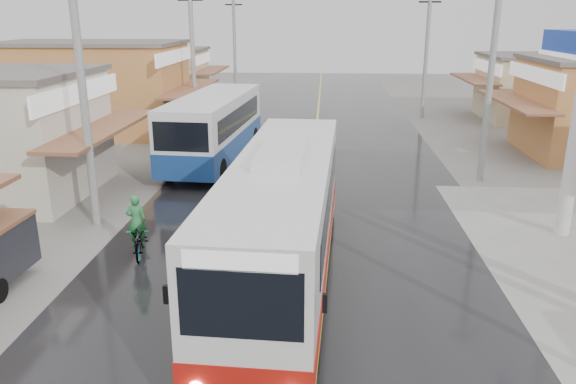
# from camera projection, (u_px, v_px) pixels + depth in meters

# --- Properties ---
(road) EXTENTS (12.00, 90.00, 0.02)m
(road) POSITION_uv_depth(u_px,v_px,m) (312.00, 177.00, 23.89)
(road) COLOR black
(road) RESTS_ON ground
(centre_line) EXTENTS (0.15, 90.00, 0.01)m
(centre_line) POSITION_uv_depth(u_px,v_px,m) (312.00, 177.00, 23.88)
(centre_line) COLOR #D8CC4C
(centre_line) RESTS_ON road
(shopfronts_left) EXTENTS (11.00, 44.00, 5.20)m
(shopfronts_left) POSITION_uv_depth(u_px,v_px,m) (49.00, 156.00, 27.56)
(shopfronts_left) COLOR tan
(shopfronts_left) RESTS_ON ground
(utility_poles_left) EXTENTS (1.60, 50.00, 8.00)m
(utility_poles_left) POSITION_uv_depth(u_px,v_px,m) (158.00, 169.00, 25.28)
(utility_poles_left) COLOR gray
(utility_poles_left) RESTS_ON ground
(utility_poles_right) EXTENTS (1.60, 36.00, 8.00)m
(utility_poles_right) POSITION_uv_depth(u_px,v_px,m) (479.00, 180.00, 23.45)
(utility_poles_right) COLOR gray
(utility_poles_right) RESTS_ON ground
(coach_bus) EXTENTS (3.01, 11.32, 3.50)m
(coach_bus) POSITION_uv_depth(u_px,v_px,m) (283.00, 218.00, 14.24)
(coach_bus) COLOR silver
(coach_bus) RESTS_ON road
(second_bus) EXTENTS (3.25, 9.54, 3.11)m
(second_bus) POSITION_uv_depth(u_px,v_px,m) (214.00, 127.00, 25.78)
(second_bus) COLOR silver
(second_bus) RESTS_ON road
(cyclist) EXTENTS (0.94, 1.82, 1.87)m
(cyclist) POSITION_uv_depth(u_px,v_px,m) (139.00, 235.00, 15.98)
(cyclist) COLOR black
(cyclist) RESTS_ON ground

